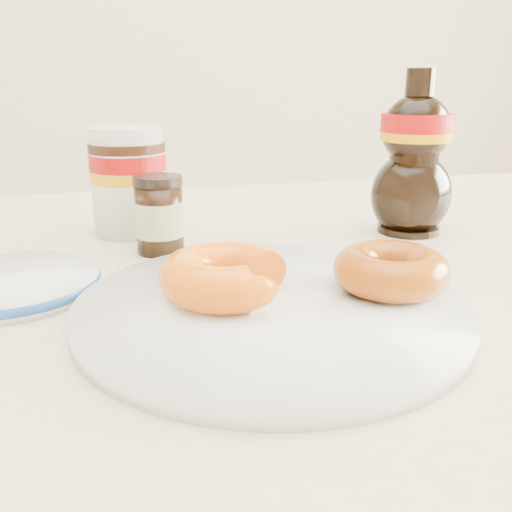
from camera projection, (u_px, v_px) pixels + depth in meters
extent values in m
cube|color=beige|center=(260.00, 289.00, 0.56)|extent=(1.40, 0.90, 0.04)
cylinder|color=#C6B28C|center=(509.00, 372.00, 1.16)|extent=(0.06, 0.06, 0.71)
cylinder|color=white|center=(272.00, 308.00, 0.44)|extent=(0.30, 0.30, 0.02)
torus|color=white|center=(272.00, 307.00, 0.44)|extent=(0.30, 0.30, 0.01)
torus|color=orange|center=(225.00, 275.00, 0.44)|extent=(0.11, 0.11, 0.04)
torus|color=#933709|center=(391.00, 270.00, 0.46)|extent=(0.10, 0.10, 0.03)
cylinder|color=white|center=(130.00, 190.00, 0.67)|extent=(0.09, 0.09, 0.10)
cylinder|color=#810404|center=(128.00, 162.00, 0.66)|extent=(0.09, 0.09, 0.02)
cylinder|color=#D89905|center=(129.00, 176.00, 0.67)|extent=(0.09, 0.09, 0.01)
cylinder|color=black|center=(127.00, 147.00, 0.66)|extent=(0.09, 0.09, 0.01)
cylinder|color=white|center=(126.00, 136.00, 0.65)|extent=(0.08, 0.08, 0.02)
cylinder|color=black|center=(160.00, 219.00, 0.60)|extent=(0.05, 0.05, 0.07)
cylinder|color=beige|center=(160.00, 219.00, 0.60)|extent=(0.05, 0.05, 0.04)
cylinder|color=black|center=(158.00, 180.00, 0.59)|extent=(0.05, 0.05, 0.01)
cylinder|color=white|center=(11.00, 284.00, 0.49)|extent=(0.15, 0.15, 0.02)
torus|color=#1A4491|center=(11.00, 282.00, 0.49)|extent=(0.15, 0.15, 0.01)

